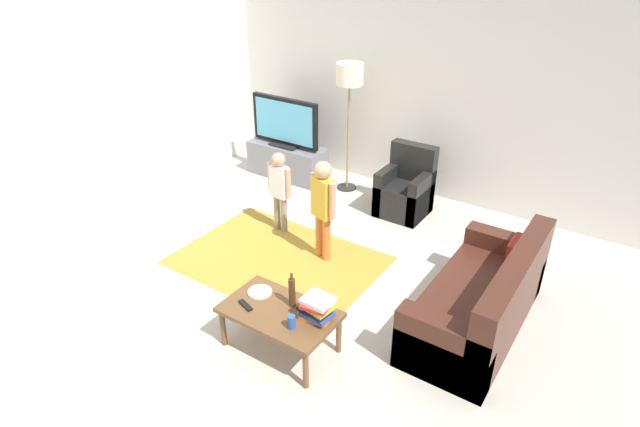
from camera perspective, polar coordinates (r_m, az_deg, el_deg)
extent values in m
plane|color=beige|center=(5.54, -3.51, -8.40)|extent=(7.80, 7.80, 0.00)
cube|color=silver|center=(7.31, 10.83, 12.38)|extent=(6.00, 0.12, 2.70)
cube|color=silver|center=(7.00, -24.15, 9.69)|extent=(0.12, 6.00, 2.70)
cube|color=#B28C33|center=(6.02, -4.53, -5.05)|extent=(2.20, 1.60, 0.01)
cube|color=slate|center=(7.93, -3.55, 5.69)|extent=(1.20, 0.44, 0.50)
cube|color=black|center=(7.95, -3.74, 4.57)|extent=(1.10, 0.32, 0.03)
cube|color=black|center=(7.82, -3.70, 7.43)|extent=(0.44, 0.28, 0.03)
cube|color=black|center=(7.70, -3.78, 9.90)|extent=(1.10, 0.07, 0.68)
cube|color=#59B2D8|center=(7.67, -3.95, 9.82)|extent=(1.00, 0.01, 0.58)
cube|color=#472319|center=(5.19, 16.32, -9.73)|extent=(0.80, 1.80, 0.42)
cube|color=#472319|center=(5.01, 19.90, -8.77)|extent=(0.20, 1.80, 0.86)
cube|color=#472319|center=(4.53, 13.01, -14.24)|extent=(0.80, 0.20, 0.60)
cube|color=#472319|center=(5.78, 19.08, -4.76)|extent=(0.80, 0.20, 0.60)
cube|color=#B22823|center=(5.41, 20.24, -4.14)|extent=(0.10, 0.32, 0.32)
cube|color=black|center=(6.95, 8.97, 1.54)|extent=(0.60, 0.60, 0.42)
cube|color=black|center=(7.03, 9.91, 3.96)|extent=(0.60, 0.16, 0.90)
cube|color=black|center=(7.00, 7.27, 2.70)|extent=(0.12, 0.60, 0.60)
cube|color=black|center=(6.82, 10.84, 1.70)|extent=(0.12, 0.60, 0.60)
cylinder|color=#262626|center=(7.65, 2.90, 2.84)|extent=(0.28, 0.28, 0.02)
cylinder|color=#99844C|center=(7.36, 3.04, 8.11)|extent=(0.03, 0.03, 1.50)
cylinder|color=silver|center=(7.10, 3.23, 14.78)|extent=(0.36, 0.36, 0.28)
cylinder|color=gray|center=(6.52, -4.64, 0.16)|extent=(0.08, 0.08, 0.46)
cylinder|color=gray|center=(6.46, -3.91, -0.13)|extent=(0.08, 0.08, 0.46)
cube|color=white|center=(6.30, -4.41, 3.46)|extent=(0.23, 0.13, 0.40)
sphere|color=tan|center=(6.18, -4.51, 5.82)|extent=(0.17, 0.17, 0.17)
cylinder|color=tan|center=(6.38, -5.37, 3.94)|extent=(0.06, 0.06, 0.36)
cylinder|color=tan|center=(6.20, -3.44, 3.29)|extent=(0.06, 0.06, 0.36)
cylinder|color=orange|center=(5.97, -0.07, -2.28)|extent=(0.09, 0.09, 0.53)
cylinder|color=orange|center=(5.88, 0.68, -2.78)|extent=(0.09, 0.09, 0.53)
cube|color=gold|center=(5.69, 0.32, 1.73)|extent=(0.28, 0.21, 0.46)
sphere|color=tan|center=(5.55, 0.32, 4.71)|extent=(0.19, 0.19, 0.19)
cylinder|color=tan|center=(5.79, -0.67, 2.51)|extent=(0.07, 0.07, 0.41)
cylinder|color=tan|center=(5.56, 1.34, 1.35)|extent=(0.07, 0.07, 0.41)
cube|color=brown|center=(4.65, -4.38, -10.56)|extent=(1.00, 0.60, 0.04)
cylinder|color=brown|center=(4.88, -10.41, -12.01)|extent=(0.05, 0.05, 0.38)
cylinder|color=brown|center=(4.43, -1.56, -16.45)|extent=(0.05, 0.05, 0.38)
cylinder|color=brown|center=(5.16, -6.57, -9.11)|extent=(0.05, 0.05, 0.38)
cylinder|color=brown|center=(4.74, 2.03, -12.89)|extent=(0.05, 0.05, 0.38)
cube|color=orange|center=(4.53, -0.43, -11.02)|extent=(0.27, 0.21, 0.03)
cube|color=#334CA5|center=(4.50, -0.32, -10.78)|extent=(0.25, 0.20, 0.04)
cube|color=black|center=(4.49, -0.62, -10.38)|extent=(0.28, 0.20, 0.03)
cube|color=yellow|center=(4.47, -0.19, -10.01)|extent=(0.25, 0.23, 0.04)
cube|color=red|center=(4.44, -0.37, -9.74)|extent=(0.25, 0.24, 0.03)
cube|color=white|center=(4.43, -0.21, -9.32)|extent=(0.25, 0.22, 0.04)
cylinder|color=#4C3319|center=(4.60, -3.03, -8.49)|extent=(0.06, 0.06, 0.27)
cylinder|color=#4C3319|center=(4.50, -3.09, -6.79)|extent=(0.02, 0.02, 0.06)
cube|color=black|center=(4.70, -8.04, -9.77)|extent=(0.18, 0.10, 0.02)
cylinder|color=#2659B2|center=(4.42, -3.10, -11.59)|extent=(0.07, 0.07, 0.12)
cylinder|color=white|center=(4.84, -6.50, -8.40)|extent=(0.22, 0.22, 0.02)
cube|color=silver|center=(4.83, -6.32, -8.37)|extent=(0.12, 0.10, 0.01)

